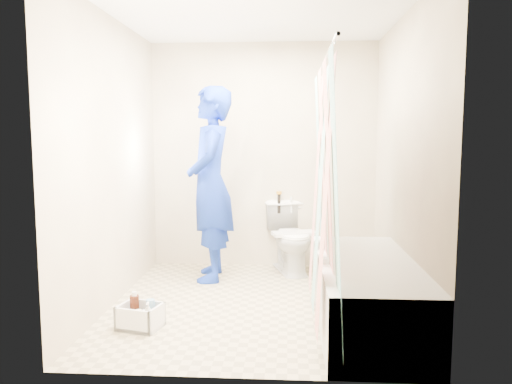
# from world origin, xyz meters

# --- Properties ---
(floor) EXTENTS (2.60, 2.60, 0.00)m
(floor) POSITION_xyz_m (0.00, 0.00, 0.00)
(floor) COLOR tan
(floor) RESTS_ON ground
(ceiling) EXTENTS (2.40, 2.60, 0.02)m
(ceiling) POSITION_xyz_m (0.00, 0.00, 2.40)
(ceiling) COLOR white
(ceiling) RESTS_ON wall_back
(wall_back) EXTENTS (2.40, 0.02, 2.40)m
(wall_back) POSITION_xyz_m (0.00, 1.30, 1.20)
(wall_back) COLOR beige
(wall_back) RESTS_ON ground
(wall_front) EXTENTS (2.40, 0.02, 2.40)m
(wall_front) POSITION_xyz_m (0.00, -1.30, 1.20)
(wall_front) COLOR beige
(wall_front) RESTS_ON ground
(wall_left) EXTENTS (0.02, 2.60, 2.40)m
(wall_left) POSITION_xyz_m (-1.20, 0.00, 1.20)
(wall_left) COLOR beige
(wall_left) RESTS_ON ground
(wall_right) EXTENTS (0.02, 2.60, 2.40)m
(wall_right) POSITION_xyz_m (1.20, 0.00, 1.20)
(wall_right) COLOR beige
(wall_right) RESTS_ON ground
(bathtub) EXTENTS (0.70, 1.75, 0.50)m
(bathtub) POSITION_xyz_m (0.85, -0.43, 0.27)
(bathtub) COLOR silver
(bathtub) RESTS_ON ground
(curtain_rod) EXTENTS (0.02, 1.90, 0.02)m
(curtain_rod) POSITION_xyz_m (0.52, -0.43, 1.95)
(curtain_rod) COLOR silver
(curtain_rod) RESTS_ON wall_back
(shower_curtain) EXTENTS (0.06, 1.75, 1.80)m
(shower_curtain) POSITION_xyz_m (0.52, -0.43, 1.02)
(shower_curtain) COLOR white
(shower_curtain) RESTS_ON curtain_rod
(toilet) EXTENTS (0.59, 0.80, 0.73)m
(toilet) POSITION_xyz_m (0.30, 1.06, 0.36)
(toilet) COLOR white
(toilet) RESTS_ON ground
(tank_lid) EXTENTS (0.48, 0.31, 0.03)m
(tank_lid) POSITION_xyz_m (0.33, 0.95, 0.43)
(tank_lid) COLOR white
(tank_lid) RESTS_ON toilet
(tank_internals) EXTENTS (0.17, 0.08, 0.24)m
(tank_internals) POSITION_xyz_m (0.21, 1.23, 0.71)
(tank_internals) COLOR black
(tank_internals) RESTS_ON toilet
(plumber) EXTENTS (0.54, 0.74, 1.90)m
(plumber) POSITION_xyz_m (-0.49, 0.75, 0.95)
(plumber) COLOR navy
(plumber) RESTS_ON ground
(cleaning_caddy) EXTENTS (0.35, 0.30, 0.23)m
(cleaning_caddy) POSITION_xyz_m (-0.81, -0.58, 0.08)
(cleaning_caddy) COLOR silver
(cleaning_caddy) RESTS_ON ground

